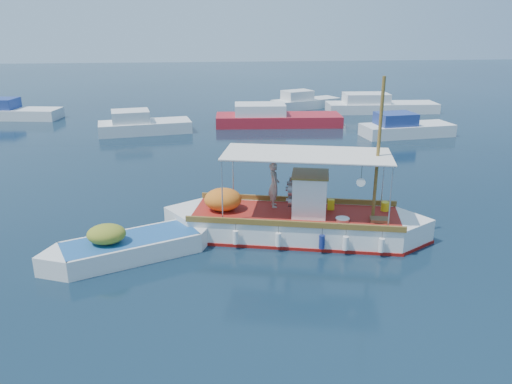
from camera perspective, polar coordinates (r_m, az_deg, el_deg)
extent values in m
plane|color=black|center=(17.81, 3.50, -5.65)|extent=(160.00, 160.00, 0.00)
cube|color=white|center=(18.14, 4.46, -4.02)|extent=(7.66, 4.07, 1.07)
cube|color=white|center=(18.65, -6.82, -3.43)|extent=(2.37, 2.37, 1.07)
cube|color=white|center=(18.35, 15.94, -4.46)|extent=(2.37, 2.37, 1.07)
cube|color=maroon|center=(18.27, 4.44, -4.95)|extent=(7.78, 4.17, 0.18)
cube|color=maroon|center=(17.94, 4.51, -2.51)|extent=(7.62, 3.88, 0.06)
cube|color=brown|center=(19.05, 4.72, -0.83)|extent=(7.21, 1.82, 0.19)
cube|color=brown|center=(16.77, 4.28, -3.67)|extent=(7.21, 1.82, 0.19)
cube|color=white|center=(17.67, 6.14, -0.31)|extent=(1.43, 1.50, 1.46)
cube|color=brown|center=(17.43, 6.23, 2.04)|extent=(1.55, 1.62, 0.06)
cylinder|color=slate|center=(17.30, 4.05, 0.35)|extent=(0.32, 0.52, 0.49)
cylinder|color=slate|center=(17.89, 4.18, 0.98)|extent=(0.32, 0.52, 0.49)
cylinder|color=slate|center=(17.77, 4.08, -0.97)|extent=(0.32, 0.52, 0.49)
cylinder|color=brown|center=(17.29, 13.80, 4.70)|extent=(0.14, 0.14, 4.87)
cylinder|color=brown|center=(17.32, 11.14, 3.58)|extent=(1.72, 0.48, 0.08)
cylinder|color=silver|center=(18.84, -2.63, 2.19)|extent=(0.05, 0.05, 2.19)
cylinder|color=silver|center=(16.84, -3.89, 0.08)|extent=(0.05, 0.05, 2.19)
cylinder|color=silver|center=(18.72, 14.34, 1.48)|extent=(0.05, 0.05, 2.19)
cylinder|color=silver|center=(16.70, 15.12, -0.72)|extent=(0.05, 0.05, 2.19)
cube|color=silver|center=(17.24, 5.83, 4.35)|extent=(6.13, 3.61, 0.04)
ellipsoid|color=orange|center=(18.09, -3.79, -0.85)|extent=(1.59, 1.44, 0.82)
cube|color=yellow|center=(18.36, 8.56, -1.44)|extent=(0.28, 0.23, 0.39)
cylinder|color=yellow|center=(18.66, 14.53, -1.61)|extent=(0.35, 0.35, 0.33)
cube|color=brown|center=(17.67, 13.95, -3.12)|extent=(0.72, 0.57, 0.12)
cylinder|color=#B2B2B2|center=(17.43, 9.86, -3.14)|extent=(0.59, 0.59, 0.12)
cylinder|color=white|center=(16.48, 11.90, 1.08)|extent=(0.29, 0.10, 0.29)
cylinder|color=white|center=(17.05, -2.35, -5.18)|extent=(0.23, 0.23, 0.47)
cylinder|color=navy|center=(16.84, 7.53, -5.67)|extent=(0.23, 0.23, 0.47)
cylinder|color=white|center=(16.98, 14.14, -5.90)|extent=(0.23, 0.23, 0.47)
imported|color=#A89B8C|center=(18.26, 2.08, 0.82)|extent=(0.41, 0.61, 1.68)
cube|color=white|center=(17.12, -14.04, -6.43)|extent=(4.63, 3.24, 0.84)
cube|color=white|center=(16.79, -21.19, -7.73)|extent=(1.55, 1.55, 0.84)
cube|color=white|center=(17.70, -7.30, -5.10)|extent=(1.55, 1.55, 0.84)
cube|color=#1F5492|center=(16.95, -14.15, -5.20)|extent=(4.56, 3.06, 0.05)
ellipsoid|color=olive|center=(16.68, -16.73, -4.62)|extent=(1.54, 1.42, 0.62)
cube|color=silver|center=(35.69, -12.54, 7.10)|extent=(6.53, 3.45, 1.00)
cube|color=silver|center=(35.48, -14.16, 8.39)|extent=(2.80, 2.44, 0.80)
cube|color=#A81C26|center=(37.44, 2.58, 8.08)|extent=(9.35, 3.38, 1.00)
cube|color=silver|center=(37.19, 0.45, 9.43)|extent=(3.82, 2.61, 0.80)
cube|color=silver|center=(35.39, 16.85, 6.64)|extent=(6.34, 2.95, 1.00)
cube|color=navy|center=(34.77, 15.67, 8.05)|extent=(2.66, 2.16, 0.80)
cube|color=silver|center=(44.21, 14.14, 9.23)|extent=(9.31, 3.07, 1.00)
cube|color=silver|center=(43.69, 12.48, 10.44)|extent=(3.79, 2.40, 0.80)
cube|color=silver|center=(44.37, -26.06, 7.92)|extent=(7.72, 3.50, 1.00)
cube|color=silver|center=(45.19, 5.70, 9.91)|extent=(6.43, 4.22, 1.00)
cube|color=silver|center=(44.55, 4.74, 10.98)|extent=(2.92, 2.52, 0.80)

